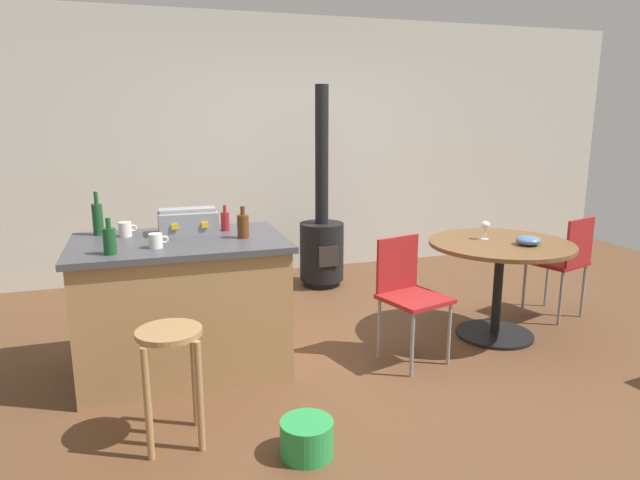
{
  "coord_description": "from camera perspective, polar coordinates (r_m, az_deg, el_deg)",
  "views": [
    {
      "loc": [
        -1.58,
        -3.5,
        1.69
      ],
      "look_at": [
        -0.36,
        0.28,
        0.8
      ],
      "focal_mm": 31.49,
      "sensor_mm": 36.0,
      "label": 1
    }
  ],
  "objects": [
    {
      "name": "ground_plane",
      "position": [
        4.2,
        5.95,
        -11.2
      ],
      "size": [
        8.8,
        8.8,
        0.0
      ],
      "primitive_type": "plane",
      "color": "brown"
    },
    {
      "name": "back_wall",
      "position": [
        6.15,
        -3.05,
        9.43
      ],
      "size": [
        8.0,
        0.1,
        2.7
      ],
      "primitive_type": "cube",
      "color": "beige",
      "rests_on": "ground_plane"
    },
    {
      "name": "kitchen_island",
      "position": [
        3.88,
        -13.78,
        -6.41
      ],
      "size": [
        1.37,
        0.9,
        0.9
      ],
      "color": "#A37A4C",
      "rests_on": "ground_plane"
    },
    {
      "name": "wooden_stool",
      "position": [
        3.04,
        -14.95,
        -11.69
      ],
      "size": [
        0.34,
        0.34,
        0.63
      ],
      "color": "#A37A4C",
      "rests_on": "ground_plane"
    },
    {
      "name": "dining_table",
      "position": [
        4.49,
        17.75,
        -2.36
      ],
      "size": [
        1.08,
        1.08,
        0.75
      ],
      "color": "black",
      "rests_on": "ground_plane"
    },
    {
      "name": "folding_chair_near",
      "position": [
        3.94,
        8.95,
        -4.98
      ],
      "size": [
        0.49,
        0.49,
        0.86
      ],
      "color": "maroon",
      "rests_on": "ground_plane"
    },
    {
      "name": "folding_chair_far",
      "position": [
        5.1,
        23.57,
        -1.73
      ],
      "size": [
        0.5,
        0.5,
        0.87
      ],
      "color": "maroon",
      "rests_on": "ground_plane"
    },
    {
      "name": "wood_stove",
      "position": [
        5.6,
        0.18,
        0.14
      ],
      "size": [
        0.44,
        0.45,
        1.97
      ],
      "color": "black",
      "rests_on": "ground_plane"
    },
    {
      "name": "toolbox",
      "position": [
        3.92,
        -13.26,
        1.83
      ],
      "size": [
        0.39,
        0.24,
        0.17
      ],
      "color": "gray",
      "rests_on": "kitchen_island"
    },
    {
      "name": "bottle_0",
      "position": [
        3.47,
        -20.6,
        -0.03
      ],
      "size": [
        0.07,
        0.07,
        0.22
      ],
      "color": "#194C23",
      "rests_on": "kitchen_island"
    },
    {
      "name": "bottle_1",
      "position": [
        3.71,
        -7.82,
        1.45
      ],
      "size": [
        0.08,
        0.08,
        0.21
      ],
      "color": "#603314",
      "rests_on": "kitchen_island"
    },
    {
      "name": "bottle_2",
      "position": [
        4.05,
        -21.66,
        2.06
      ],
      "size": [
        0.07,
        0.07,
        0.29
      ],
      "color": "#194C23",
      "rests_on": "kitchen_island"
    },
    {
      "name": "bottle_3",
      "position": [
        3.97,
        -9.62,
        1.93
      ],
      "size": [
        0.06,
        0.06,
        0.18
      ],
      "color": "maroon",
      "rests_on": "kitchen_island"
    },
    {
      "name": "cup_0",
      "position": [
        3.95,
        -19.17,
        1.03
      ],
      "size": [
        0.12,
        0.08,
        0.1
      ],
      "color": "white",
      "rests_on": "kitchen_island"
    },
    {
      "name": "cup_1",
      "position": [
        3.55,
        -16.34,
        -0.07
      ],
      "size": [
        0.12,
        0.08,
        0.09
      ],
      "color": "white",
      "rests_on": "kitchen_island"
    },
    {
      "name": "wine_glass",
      "position": [
        4.49,
        16.46,
        1.4
      ],
      "size": [
        0.07,
        0.07,
        0.14
      ],
      "color": "silver",
      "rests_on": "dining_table"
    },
    {
      "name": "serving_bowl",
      "position": [
        4.41,
        20.4,
        -0.03
      ],
      "size": [
        0.18,
        0.18,
        0.07
      ],
      "primitive_type": "ellipsoid",
      "color": "#4C7099",
      "rests_on": "dining_table"
    },
    {
      "name": "plastic_bucket",
      "position": [
        3.01,
        -1.36,
        -19.48
      ],
      "size": [
        0.27,
        0.27,
        0.19
      ],
      "primitive_type": "cylinder",
      "color": "green",
      "rests_on": "ground_plane"
    }
  ]
}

